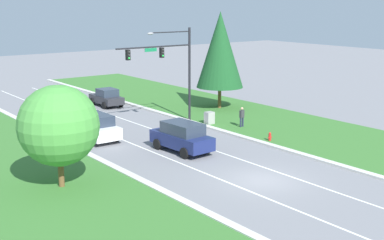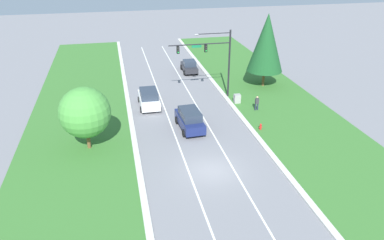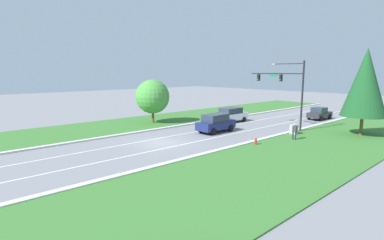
{
  "view_description": "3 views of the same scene",
  "coord_description": "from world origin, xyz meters",
  "px_view_note": "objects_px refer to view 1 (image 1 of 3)",
  "views": [
    {
      "loc": [
        -20.64,
        -20.7,
        9.99
      ],
      "look_at": [
        0.46,
        7.3,
        2.18
      ],
      "focal_mm": 50.0,
      "sensor_mm": 36.0,
      "label": 1
    },
    {
      "loc": [
        -6.89,
        -24.36,
        16.46
      ],
      "look_at": [
        -0.4,
        5.44,
        2.01
      ],
      "focal_mm": 35.0,
      "sensor_mm": 36.0,
      "label": 2
    },
    {
      "loc": [
        22.39,
        -16.34,
        6.66
      ],
      "look_at": [
        0.61,
        3.38,
        1.92
      ],
      "focal_mm": 28.0,
      "sensor_mm": 36.0,
      "label": 3
    }
  ],
  "objects_px": {
    "traffic_signal_mast": "(170,61)",
    "charcoal_sedan": "(107,97)",
    "pedestrian": "(242,116)",
    "fire_hydrant": "(270,137)",
    "conifer_near_right_tree": "(220,50)",
    "navy_suv": "(182,137)",
    "utility_cabinet": "(209,118)",
    "white_suv": "(95,127)",
    "oak_near_left_tree": "(59,126)"
  },
  "relations": [
    {
      "from": "utility_cabinet",
      "to": "pedestrian",
      "type": "relative_size",
      "value": 0.64
    },
    {
      "from": "charcoal_sedan",
      "to": "utility_cabinet",
      "type": "xyz_separation_m",
      "value": [
        2.95,
        -12.26,
        -0.32
      ]
    },
    {
      "from": "navy_suv",
      "to": "utility_cabinet",
      "type": "height_order",
      "value": "navy_suv"
    },
    {
      "from": "traffic_signal_mast",
      "to": "oak_near_left_tree",
      "type": "bearing_deg",
      "value": -145.95
    },
    {
      "from": "fire_hydrant",
      "to": "conifer_near_right_tree",
      "type": "height_order",
      "value": "conifer_near_right_tree"
    },
    {
      "from": "charcoal_sedan",
      "to": "navy_suv",
      "type": "bearing_deg",
      "value": -100.55
    },
    {
      "from": "oak_near_left_tree",
      "to": "fire_hydrant",
      "type": "bearing_deg",
      "value": 0.5
    },
    {
      "from": "conifer_near_right_tree",
      "to": "oak_near_left_tree",
      "type": "relative_size",
      "value": 1.6
    },
    {
      "from": "navy_suv",
      "to": "fire_hydrant",
      "type": "bearing_deg",
      "value": -17.57
    },
    {
      "from": "charcoal_sedan",
      "to": "oak_near_left_tree",
      "type": "height_order",
      "value": "oak_near_left_tree"
    },
    {
      "from": "charcoal_sedan",
      "to": "utility_cabinet",
      "type": "distance_m",
      "value": 12.61
    },
    {
      "from": "traffic_signal_mast",
      "to": "oak_near_left_tree",
      "type": "height_order",
      "value": "traffic_signal_mast"
    },
    {
      "from": "pedestrian",
      "to": "white_suv",
      "type": "bearing_deg",
      "value": -24.43
    },
    {
      "from": "traffic_signal_mast",
      "to": "pedestrian",
      "type": "relative_size",
      "value": 4.66
    },
    {
      "from": "pedestrian",
      "to": "oak_near_left_tree",
      "type": "relative_size",
      "value": 0.3
    },
    {
      "from": "traffic_signal_mast",
      "to": "white_suv",
      "type": "bearing_deg",
      "value": -172.74
    },
    {
      "from": "fire_hydrant",
      "to": "pedestrian",
      "type": "bearing_deg",
      "value": 73.62
    },
    {
      "from": "conifer_near_right_tree",
      "to": "white_suv",
      "type": "bearing_deg",
      "value": -166.82
    },
    {
      "from": "traffic_signal_mast",
      "to": "white_suv",
      "type": "xyz_separation_m",
      "value": [
        -7.44,
        -0.95,
        -4.23
      ]
    },
    {
      "from": "navy_suv",
      "to": "pedestrian",
      "type": "height_order",
      "value": "navy_suv"
    },
    {
      "from": "conifer_near_right_tree",
      "to": "oak_near_left_tree",
      "type": "height_order",
      "value": "conifer_near_right_tree"
    },
    {
      "from": "traffic_signal_mast",
      "to": "utility_cabinet",
      "type": "height_order",
      "value": "traffic_signal_mast"
    },
    {
      "from": "navy_suv",
      "to": "oak_near_left_tree",
      "type": "bearing_deg",
      "value": -172.05
    },
    {
      "from": "charcoal_sedan",
      "to": "oak_near_left_tree",
      "type": "distance_m",
      "value": 23.49
    },
    {
      "from": "traffic_signal_mast",
      "to": "charcoal_sedan",
      "type": "height_order",
      "value": "traffic_signal_mast"
    },
    {
      "from": "navy_suv",
      "to": "fire_hydrant",
      "type": "height_order",
      "value": "navy_suv"
    },
    {
      "from": "oak_near_left_tree",
      "to": "traffic_signal_mast",
      "type": "bearing_deg",
      "value": 34.05
    },
    {
      "from": "fire_hydrant",
      "to": "conifer_near_right_tree",
      "type": "relative_size",
      "value": 0.08
    },
    {
      "from": "pedestrian",
      "to": "oak_near_left_tree",
      "type": "height_order",
      "value": "oak_near_left_tree"
    },
    {
      "from": "navy_suv",
      "to": "fire_hydrant",
      "type": "distance_m",
      "value": 6.9
    },
    {
      "from": "conifer_near_right_tree",
      "to": "fire_hydrant",
      "type": "bearing_deg",
      "value": -113.05
    },
    {
      "from": "conifer_near_right_tree",
      "to": "navy_suv",
      "type": "bearing_deg",
      "value": -139.48
    },
    {
      "from": "white_suv",
      "to": "charcoal_sedan",
      "type": "bearing_deg",
      "value": 58.23
    },
    {
      "from": "navy_suv",
      "to": "charcoal_sedan",
      "type": "distance_m",
      "value": 17.84
    },
    {
      "from": "oak_near_left_tree",
      "to": "pedestrian",
      "type": "bearing_deg",
      "value": 14.86
    },
    {
      "from": "pedestrian",
      "to": "fire_hydrant",
      "type": "distance_m",
      "value": 4.71
    },
    {
      "from": "charcoal_sedan",
      "to": "utility_cabinet",
      "type": "bearing_deg",
      "value": -75.3
    },
    {
      "from": "white_suv",
      "to": "conifer_near_right_tree",
      "type": "xyz_separation_m",
      "value": [
        14.85,
        3.48,
        4.59
      ]
    },
    {
      "from": "traffic_signal_mast",
      "to": "fire_hydrant",
      "type": "distance_m",
      "value": 10.61
    },
    {
      "from": "navy_suv",
      "to": "charcoal_sedan",
      "type": "xyz_separation_m",
      "value": [
        3.62,
        17.46,
        -0.2
      ]
    },
    {
      "from": "charcoal_sedan",
      "to": "utility_cabinet",
      "type": "height_order",
      "value": "charcoal_sedan"
    },
    {
      "from": "charcoal_sedan",
      "to": "fire_hydrant",
      "type": "bearing_deg",
      "value": -79.86
    },
    {
      "from": "utility_cabinet",
      "to": "traffic_signal_mast",
      "type": "bearing_deg",
      "value": 137.79
    },
    {
      "from": "navy_suv",
      "to": "pedestrian",
      "type": "distance_m",
      "value": 8.44
    },
    {
      "from": "utility_cabinet",
      "to": "conifer_near_right_tree",
      "type": "bearing_deg",
      "value": 43.11
    },
    {
      "from": "charcoal_sedan",
      "to": "conifer_near_right_tree",
      "type": "xyz_separation_m",
      "value": [
        7.97,
        -7.55,
        4.72
      ]
    },
    {
      "from": "navy_suv",
      "to": "pedestrian",
      "type": "relative_size",
      "value": 2.87
    },
    {
      "from": "white_suv",
      "to": "utility_cabinet",
      "type": "xyz_separation_m",
      "value": [
        9.83,
        -1.22,
        -0.45
      ]
    },
    {
      "from": "traffic_signal_mast",
      "to": "charcoal_sedan",
      "type": "distance_m",
      "value": 11.0
    },
    {
      "from": "charcoal_sedan",
      "to": "traffic_signal_mast",
      "type": "bearing_deg",
      "value": -85.67
    }
  ]
}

